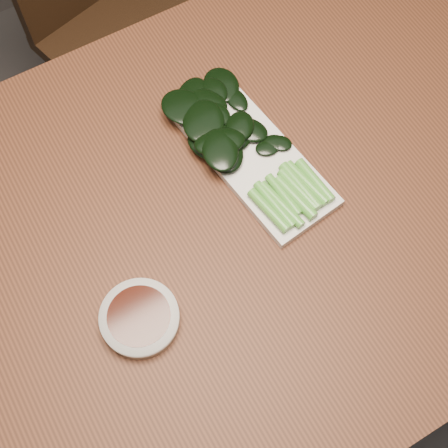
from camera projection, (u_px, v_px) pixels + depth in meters
ground at (218, 344)px, 1.61m from camera, size 6.00×6.00×0.00m
table at (215, 241)px, 0.99m from camera, size 1.40×0.80×0.75m
chair_far at (122, 10)px, 1.44m from camera, size 0.47×0.47×0.89m
sauce_bowl at (140, 318)px, 0.85m from camera, size 0.11×0.11×0.02m
serving_plate at (251, 155)px, 0.97m from camera, size 0.15×0.31×0.01m
gai_lan at (230, 138)px, 0.96m from camera, size 0.17×0.32×0.03m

